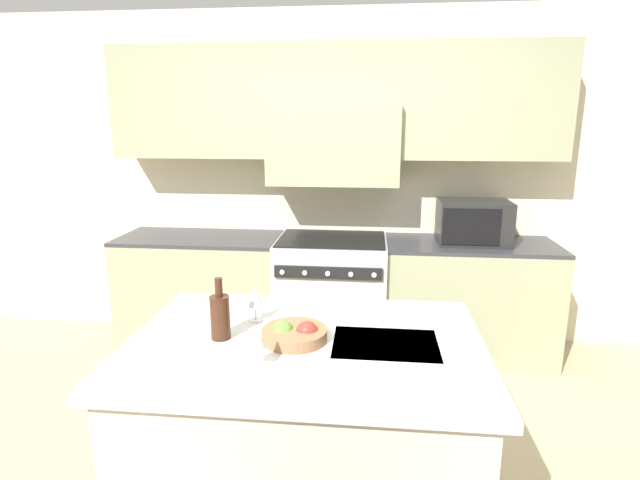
# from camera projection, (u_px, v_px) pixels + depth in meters

# --- Properties ---
(back_cabinetry) EXTENTS (10.00, 0.46, 2.70)m
(back_cabinetry) POSITION_uv_depth(u_px,v_px,m) (335.00, 152.00, 4.03)
(back_cabinetry) COLOR beige
(back_cabinetry) RESTS_ON ground_plane
(back_counter) EXTENTS (3.46, 0.62, 0.92)m
(back_counter) POSITION_uv_depth(u_px,v_px,m) (332.00, 295.00, 4.05)
(back_counter) COLOR gray
(back_counter) RESTS_ON ground_plane
(range_stove) EXTENTS (0.86, 0.70, 0.94)m
(range_stove) POSITION_uv_depth(u_px,v_px,m) (331.00, 295.00, 4.03)
(range_stove) COLOR #B7B7BC
(range_stove) RESTS_ON ground_plane
(microwave) EXTENTS (0.53, 0.37, 0.33)m
(microwave) POSITION_uv_depth(u_px,v_px,m) (473.00, 222.00, 3.79)
(microwave) COLOR black
(microwave) RESTS_ON back_counter
(kitchen_island) EXTENTS (1.51, 1.05, 0.93)m
(kitchen_island) POSITION_uv_depth(u_px,v_px,m) (306.00, 435.00, 2.24)
(kitchen_island) COLOR beige
(kitchen_island) RESTS_ON ground_plane
(wine_bottle) EXTENTS (0.08, 0.08, 0.27)m
(wine_bottle) POSITION_uv_depth(u_px,v_px,m) (220.00, 316.00, 2.12)
(wine_bottle) COLOR #422314
(wine_bottle) RESTS_ON kitchen_island
(wine_glass_near) EXTENTS (0.07, 0.07, 0.17)m
(wine_glass_near) POSITION_uv_depth(u_px,v_px,m) (256.00, 339.00, 1.88)
(wine_glass_near) COLOR white
(wine_glass_near) RESTS_ON kitchen_island
(wine_glass_far) EXTENTS (0.07, 0.07, 0.17)m
(wine_glass_far) POSITION_uv_depth(u_px,v_px,m) (255.00, 298.00, 2.31)
(wine_glass_far) COLOR white
(wine_glass_far) RESTS_ON kitchen_island
(fruit_bowl) EXTENTS (0.28, 0.28, 0.09)m
(fruit_bowl) POSITION_uv_depth(u_px,v_px,m) (295.00, 334.00, 2.12)
(fruit_bowl) COLOR #996B47
(fruit_bowl) RESTS_ON kitchen_island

